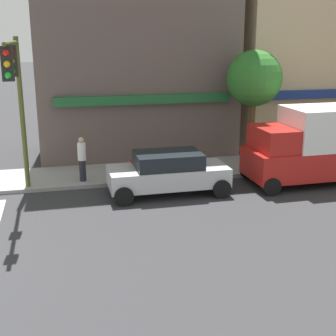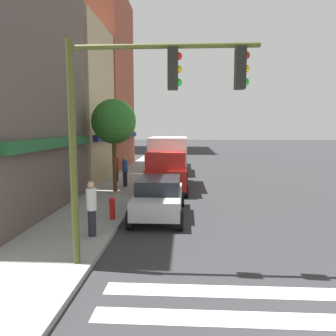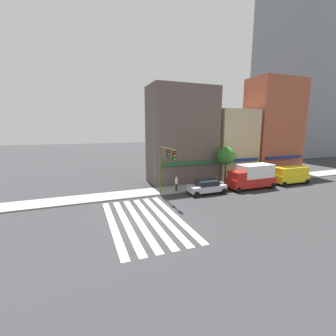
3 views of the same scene
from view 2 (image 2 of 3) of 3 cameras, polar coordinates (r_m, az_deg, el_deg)
The scene contains 10 objects.
storefront_row at distance 23.22m, azimuth -17.26°, elevation 14.35°, with size 25.55×5.30×15.28m.
traffic_signal at distance 8.01m, azimuth -4.63°, elevation 10.86°, with size 0.32×4.57×5.69m.
sedan_silver at distance 13.36m, azimuth -1.57°, elevation -4.92°, with size 4.40×2.02×1.59m.
box_truck_red at distance 19.62m, azimuth -0.02°, elevation 1.09°, with size 6.23×2.42×3.04m.
van_yellow at distance 26.27m, azimuth 0.80°, elevation 1.91°, with size 5.02×2.22×2.34m.
pedestrian_red_jacket at distance 21.60m, azimuth -9.00°, elevation 0.17°, with size 0.32×0.32×1.77m.
pedestrian_white_shirt at distance 10.75m, azimuth -13.16°, elevation -6.76°, with size 0.32×0.32×1.77m.
pedestrian_blue_shirt at distance 19.54m, azimuth -7.50°, elevation -0.51°, with size 0.32×0.32×1.77m.
fire_hydrant at distance 12.68m, azimuth -9.69°, elevation -6.73°, with size 0.24×0.24×0.84m.
street_tree at distance 17.96m, azimuth -9.41°, elevation 7.90°, with size 2.39×2.39×4.99m.
Camera 2 is at (-4.28, 3.61, 3.58)m, focal length 35.00 mm.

